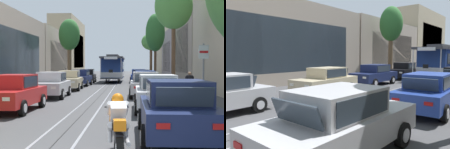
% 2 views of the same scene
% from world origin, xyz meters
% --- Properties ---
extents(ground_plane, '(169.73, 169.73, 0.00)m').
position_xyz_m(ground_plane, '(0.00, 27.16, 0.00)').
color(ground_plane, '#424244').
extents(trolley_track_rails, '(1.14, 75.89, 0.01)m').
position_xyz_m(trolley_track_rails, '(0.00, 31.95, 0.00)').
color(trolley_track_rails, gray).
rests_on(trolley_track_rails, ground).
extents(building_facade_left, '(5.85, 67.59, 10.75)m').
position_xyz_m(building_facade_left, '(-10.21, 30.89, 4.19)').
color(building_facade_left, gray).
rests_on(building_facade_left, ground).
extents(building_facade_right, '(5.76, 67.59, 10.68)m').
position_xyz_m(building_facade_right, '(9.97, 31.42, 4.63)').
color(building_facade_right, tan).
rests_on(building_facade_right, ground).
extents(parked_car_red_second_left, '(2.05, 4.38, 1.58)m').
position_xyz_m(parked_car_red_second_left, '(-3.10, 8.96, 0.80)').
color(parked_car_red_second_left, red).
rests_on(parked_car_red_second_left, ground).
extents(parked_car_silver_mid_left, '(2.10, 4.40, 1.58)m').
position_xyz_m(parked_car_silver_mid_left, '(-2.91, 15.11, 0.80)').
color(parked_car_silver_mid_left, '#B7B7BC').
rests_on(parked_car_silver_mid_left, ground).
extents(parked_car_beige_fourth_left, '(2.15, 4.42, 1.58)m').
position_xyz_m(parked_car_beige_fourth_left, '(-2.94, 21.36, 0.80)').
color(parked_car_beige_fourth_left, '#C1B28E').
rests_on(parked_car_beige_fourth_left, ground).
extents(parked_car_navy_fifth_left, '(2.09, 4.40, 1.58)m').
position_xyz_m(parked_car_navy_fifth_left, '(-2.87, 26.91, 0.80)').
color(parked_car_navy_fifth_left, '#19234C').
rests_on(parked_car_navy_fifth_left, ground).
extents(parked_car_black_sixth_left, '(2.09, 4.40, 1.58)m').
position_xyz_m(parked_car_black_sixth_left, '(-2.94, 32.75, 0.80)').
color(parked_car_black_sixth_left, black).
rests_on(parked_car_black_sixth_left, ground).
extents(parked_car_navy_near_right, '(2.02, 4.37, 1.58)m').
position_xyz_m(parked_car_navy_near_right, '(3.13, 3.84, 0.80)').
color(parked_car_navy_near_right, '#19234C').
rests_on(parked_car_navy_near_right, ground).
extents(parked_car_white_second_right, '(2.04, 4.38, 1.58)m').
position_xyz_m(parked_car_white_second_right, '(3.09, 9.27, 0.80)').
color(parked_car_white_second_right, silver).
rests_on(parked_car_white_second_right, ground).
extents(parked_car_silver_mid_right, '(2.04, 4.38, 1.58)m').
position_xyz_m(parked_car_silver_mid_right, '(2.89, 15.53, 0.80)').
color(parked_car_silver_mid_right, '#B7B7BC').
rests_on(parked_car_silver_mid_right, ground).
extents(parked_car_blue_fourth_right, '(2.10, 4.41, 1.58)m').
position_xyz_m(parked_car_blue_fourth_right, '(3.14, 21.05, 0.80)').
color(parked_car_blue_fourth_right, '#233D93').
rests_on(parked_car_blue_fourth_right, ground).
extents(parked_car_black_fifth_right, '(2.11, 4.41, 1.58)m').
position_xyz_m(parked_car_black_fifth_right, '(3.16, 27.16, 0.80)').
color(parked_car_black_fifth_right, black).
rests_on(parked_car_black_fifth_right, ground).
extents(parked_car_blue_sixth_right, '(2.03, 4.37, 1.58)m').
position_xyz_m(parked_car_blue_sixth_right, '(3.02, 32.94, 0.80)').
color(parked_car_blue_sixth_right, '#233D93').
rests_on(parked_car_blue_sixth_right, ground).
extents(street_tree_kerb_left_second, '(2.59, 2.24, 7.66)m').
position_xyz_m(street_tree_kerb_left_second, '(-5.35, 34.56, 5.60)').
color(street_tree_kerb_left_second, brown).
rests_on(street_tree_kerb_left_second, ground).
extents(street_tree_kerb_right_second, '(2.77, 2.29, 8.01)m').
position_xyz_m(street_tree_kerb_right_second, '(5.15, 19.27, 6.25)').
color(street_tree_kerb_right_second, brown).
rests_on(street_tree_kerb_right_second, ground).
extents(street_tree_kerb_right_mid, '(2.25, 2.23, 8.06)m').
position_xyz_m(street_tree_kerb_right_mid, '(4.98, 33.50, 5.78)').
color(street_tree_kerb_right_mid, brown).
rests_on(street_tree_kerb_right_mid, ground).
extents(street_tree_kerb_right_fourth, '(3.10, 2.58, 7.23)m').
position_xyz_m(street_tree_kerb_right_fourth, '(5.49, 48.10, 5.72)').
color(street_tree_kerb_right_fourth, brown).
rests_on(street_tree_kerb_right_fourth, ground).
extents(cable_car_trolley, '(2.67, 9.15, 3.28)m').
position_xyz_m(cable_car_trolley, '(-0.00, 35.10, 1.66)').
color(cable_car_trolley, navy).
rests_on(cable_car_trolley, ground).
extents(motorcycle_with_rider, '(0.60, 1.99, 1.37)m').
position_xyz_m(motorcycle_with_rider, '(1.64, 2.06, 0.65)').
color(motorcycle_with_rider, black).
rests_on(motorcycle_with_rider, ground).
extents(pedestrian_on_left_pavement, '(0.55, 0.42, 1.58)m').
position_xyz_m(pedestrian_on_left_pavement, '(5.81, 16.42, 0.89)').
color(pedestrian_on_left_pavement, '#282D38').
rests_on(pedestrian_on_left_pavement, ground).
extents(street_sign_post, '(0.36, 0.07, 2.75)m').
position_xyz_m(street_sign_post, '(4.53, 6.93, 1.71)').
color(street_sign_post, slate).
rests_on(street_sign_post, ground).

